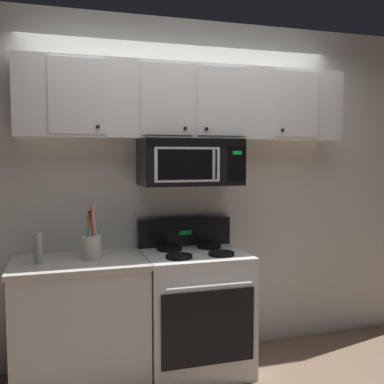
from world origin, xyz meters
name	(u,v)px	position (x,y,z in m)	size (l,w,h in m)	color
back_wall	(181,189)	(0.00, 0.79, 1.35)	(5.20, 0.10, 2.70)	silver
stove_range	(195,309)	(0.00, 0.42, 0.47)	(0.76, 0.69, 1.12)	white
over_range_microwave	(190,162)	(0.00, 0.54, 1.58)	(0.76, 0.43, 0.35)	black
upper_cabinets	(189,103)	(0.00, 0.57, 2.02)	(2.50, 0.36, 0.55)	silver
counter_segment	(80,323)	(-0.84, 0.43, 0.45)	(0.93, 0.65, 0.90)	silver
utensil_crock_cream	(92,245)	(-0.75, 0.42, 1.00)	(0.14, 0.14, 0.40)	beige
salt_shaker	(92,247)	(-0.74, 0.56, 0.96)	(0.05, 0.05, 0.11)	white
pepper_mill	(38,248)	(-1.10, 0.39, 1.01)	(0.05, 0.05, 0.21)	#B7B2A8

